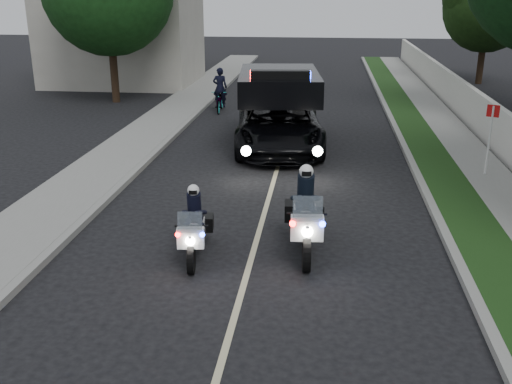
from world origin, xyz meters
The scene contains 16 objects.
curb_right centered at (4.10, 10.00, 0.07)m, with size 0.20×60.00×0.15m, color gray.
grass_verge centered at (4.80, 10.00, 0.08)m, with size 1.20×60.00×0.16m, color #193814.
sidewalk_right centered at (6.10, 10.00, 0.08)m, with size 1.40×60.00×0.16m, color gray.
curb_left centered at (-4.10, 10.00, 0.07)m, with size 0.20×60.00×0.15m, color gray.
sidewalk_left centered at (-5.20, 10.00, 0.08)m, with size 2.00×60.00×0.16m, color gray.
building_far centered at (-10.00, 26.00, 3.50)m, with size 8.00×6.00×7.00m, color #A8A396.
lane_marking centered at (0.00, 10.00, 0.00)m, with size 0.12×50.00×0.01m, color #BFB78C.
police_moto_left centered at (-1.16, 4.02, 0.00)m, with size 0.62×1.78×1.51m, color silver, non-canonical shape.
police_moto_right centered at (1.06, 4.55, 0.00)m, with size 0.76×2.17×1.84m, color silver, non-canonical shape.
police_suv centered at (-0.17, 12.81, 0.00)m, with size 2.83×6.12×2.98m, color black.
bicycle centered at (-3.23, 18.69, 0.00)m, with size 0.64×1.84×0.96m, color black.
cyclist centered at (-3.23, 18.69, 0.00)m, with size 0.62×0.42×1.73m, color black.
sign_post centered at (6.00, 10.03, 0.00)m, with size 0.35×0.35×2.22m, color red, non-canonical shape.
tree_right_e centered at (10.03, 28.30, 0.00)m, with size 4.83×4.83×8.05m, color #193510, non-canonical shape.
tree_left_near centered at (-8.60, 20.37, 0.00)m, with size 5.99×5.99×9.99m, color #174416, non-canonical shape.
tree_left_far centered at (-9.36, 29.89, 0.00)m, with size 6.85×6.85×11.41m, color black, non-canonical shape.
Camera 1 is at (1.37, -6.68, 5.21)m, focal length 41.17 mm.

